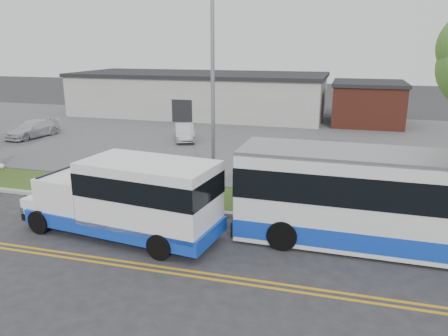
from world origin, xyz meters
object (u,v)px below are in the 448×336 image
(streetlight_near, at_px, (212,88))
(parked_car_a, at_px, (185,132))
(shuttle_bus, at_px, (132,196))
(transit_bus, at_px, (415,203))
(parked_car_b, at_px, (33,129))

(streetlight_near, distance_m, parked_car_a, 13.99)
(shuttle_bus, bearing_deg, parked_car_a, 111.74)
(shuttle_bus, height_order, parked_car_a, shuttle_bus)
(shuttle_bus, bearing_deg, streetlight_near, 76.93)
(shuttle_bus, xyz_separation_m, transit_bus, (10.03, 1.71, 0.13))
(shuttle_bus, distance_m, parked_car_a, 17.02)
(transit_bus, xyz_separation_m, parked_car_b, (-26.06, 12.61, -1.01))
(parked_car_b, bearing_deg, transit_bus, -15.15)
(parked_car_a, bearing_deg, transit_bus, -69.34)
(transit_bus, height_order, parked_car_b, transit_bus)
(streetlight_near, height_order, parked_car_a, streetlight_near)
(transit_bus, xyz_separation_m, parked_car_a, (-14.23, 14.77, -1.02))
(streetlight_near, height_order, transit_bus, streetlight_near)
(shuttle_bus, xyz_separation_m, parked_car_a, (-4.20, 16.47, -0.89))
(shuttle_bus, bearing_deg, transit_bus, 17.10)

